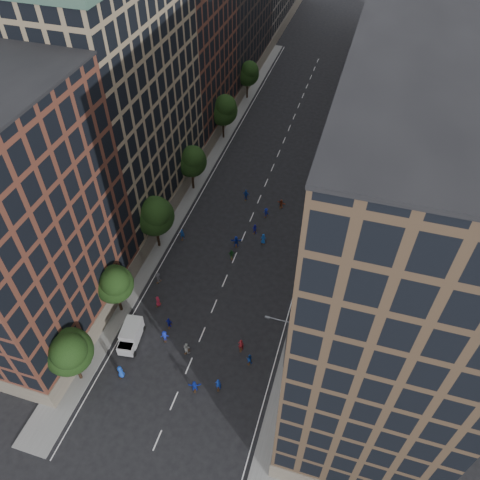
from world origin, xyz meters
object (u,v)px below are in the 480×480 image
(skater_0, at_px, (121,372))
(skater_2, at_px, (249,359))
(cargo_van, at_px, (131,335))
(skater_1, at_px, (218,384))
(streetlamp_near, at_px, (284,342))
(streetlamp_far, at_px, (332,168))

(skater_0, relative_size, skater_2, 1.25)
(cargo_van, height_order, skater_2, cargo_van)
(cargo_van, relative_size, skater_1, 2.54)
(skater_0, bearing_deg, skater_2, -149.98)
(skater_1, height_order, skater_2, skater_1)
(cargo_van, distance_m, skater_2, 14.52)
(streetlamp_near, bearing_deg, cargo_van, -174.21)
(streetlamp_far, relative_size, cargo_van, 1.93)
(skater_2, bearing_deg, cargo_van, 7.03)
(streetlamp_far, bearing_deg, cargo_van, -117.56)
(cargo_van, height_order, skater_0, cargo_van)
(streetlamp_far, relative_size, skater_0, 4.80)
(skater_1, xyz_separation_m, skater_2, (2.41, 4.14, -0.17))
(streetlamp_near, xyz_separation_m, skater_2, (-3.73, -0.54, -4.41))
(streetlamp_near, distance_m, skater_1, 8.81)
(skater_1, bearing_deg, streetlamp_near, -152.05)
(skater_1, relative_size, skater_2, 1.23)
(skater_1, bearing_deg, skater_0, -0.43)
(streetlamp_far, height_order, skater_1, streetlamp_far)
(streetlamp_near, bearing_deg, skater_0, -159.55)
(streetlamp_near, height_order, streetlamp_far, same)
(cargo_van, relative_size, skater_2, 3.11)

